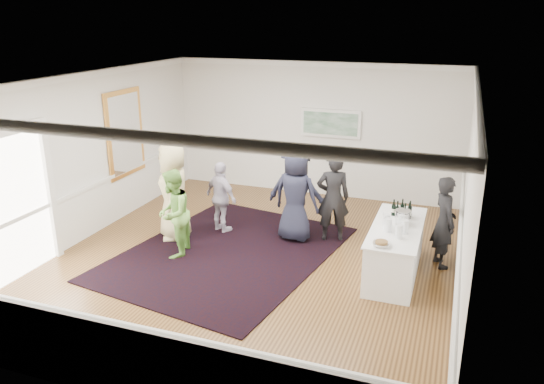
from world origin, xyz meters
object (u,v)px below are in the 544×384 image
(guest_lilac, at_px, (221,197))
(serving_table, at_px, (395,250))
(ice_bucket, at_px, (403,218))
(nut_bowl, at_px, (381,243))
(guest_tan, at_px, (174,192))
(guest_dark_b, at_px, (333,198))
(guest_dark_a, at_px, (297,189))
(bartender, at_px, (444,222))
(guest_navy, at_px, (296,195))
(guest_green, at_px, (173,214))

(guest_lilac, bearing_deg, serving_table, -165.24)
(ice_bucket, relative_size, nut_bowl, 0.92)
(guest_tan, height_order, ice_bucket, guest_tan)
(serving_table, bearing_deg, guest_dark_b, 142.44)
(serving_table, distance_m, guest_lilac, 3.63)
(serving_table, height_order, guest_dark_a, guest_dark_a)
(serving_table, bearing_deg, guest_tan, 178.70)
(guest_lilac, height_order, guest_dark_b, guest_dark_b)
(guest_lilac, bearing_deg, guest_tan, 65.47)
(serving_table, distance_m, nut_bowl, 1.00)
(serving_table, xyz_separation_m, nut_bowl, (-0.13, -0.87, 0.47))
(serving_table, relative_size, bartender, 1.31)
(guest_tan, xyz_separation_m, ice_bucket, (4.34, 0.04, 0.02))
(guest_lilac, height_order, guest_navy, guest_navy)
(serving_table, xyz_separation_m, guest_lilac, (-3.55, 0.70, 0.29))
(guest_dark_b, bearing_deg, bartender, 148.94)
(guest_tan, bearing_deg, guest_navy, 80.29)
(nut_bowl, bearing_deg, guest_dark_b, 122.51)
(guest_tan, height_order, guest_lilac, guest_tan)
(guest_lilac, height_order, ice_bucket, guest_lilac)
(serving_table, xyz_separation_m, bartender, (0.73, 0.61, 0.38))
(guest_tan, height_order, nut_bowl, guest_tan)
(serving_table, distance_m, guest_dark_a, 2.46)
(guest_lilac, xyz_separation_m, nut_bowl, (3.42, -1.57, 0.17))
(guest_lilac, height_order, nut_bowl, guest_lilac)
(guest_tan, relative_size, guest_dark_a, 1.03)
(serving_table, distance_m, guest_navy, 2.24)
(bartender, distance_m, guest_green, 4.77)
(guest_lilac, bearing_deg, nut_bowl, -178.77)
(serving_table, distance_m, guest_tan, 4.31)
(nut_bowl, bearing_deg, bartender, 59.93)
(guest_tan, height_order, guest_dark_b, guest_tan)
(guest_navy, xyz_separation_m, nut_bowl, (1.90, -1.70, -0.01))
(guest_dark_a, relative_size, guest_dark_b, 1.06)
(guest_navy, bearing_deg, ice_bucket, 169.14)
(ice_bucket, bearing_deg, nut_bowl, -100.80)
(guest_lilac, distance_m, guest_dark_b, 2.24)
(guest_tan, xyz_separation_m, nut_bowl, (4.15, -0.97, -0.06))
(guest_green, xyz_separation_m, guest_lilac, (0.34, 1.32, -0.08))
(guest_dark_b, bearing_deg, ice_bucket, 128.10)
(bartender, bearing_deg, guest_dark_a, 54.66)
(guest_dark_a, xyz_separation_m, guest_navy, (0.08, -0.34, -0.02))
(ice_bucket, bearing_deg, guest_tan, -179.49)
(bartender, relative_size, guest_lilac, 1.12)
(guest_tan, height_order, guest_green, guest_tan)
(bartender, relative_size, nut_bowl, 5.80)
(bartender, bearing_deg, ice_bucket, 101.19)
(guest_tan, bearing_deg, nut_bowl, 49.19)
(serving_table, distance_m, guest_dark_b, 1.75)
(bartender, relative_size, guest_dark_a, 0.88)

